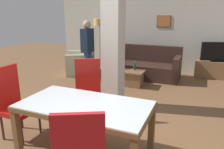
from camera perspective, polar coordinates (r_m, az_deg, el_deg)
The scene contains 13 objects.
back_wall at distance 7.32m, azimuth 12.46°, elevation 11.47°, with size 7.20×0.09×2.70m.
divider_pillar at distance 4.27m, azimuth 0.35°, elevation 8.92°, with size 0.35×0.40×2.70m.
dining_table at distance 2.92m, azimuth -7.05°, elevation -10.20°, with size 1.70×0.90×0.74m.
dining_chair_far_left at distance 3.79m, azimuth -6.30°, elevation -4.04°, with size 0.62×0.62×1.11m.
dining_chair_head_left at distance 3.65m, azimuth -24.23°, elevation -6.23°, with size 0.46×0.46×1.11m.
sofa at distance 6.61m, azimuth 8.15°, elevation 2.05°, with size 2.13×0.92×0.92m.
armchair at distance 6.99m, azimuth -7.71°, elevation 2.78°, with size 1.17×1.20×0.88m.
coffee_table at distance 5.76m, azimuth 5.01°, elevation -0.91°, with size 0.66×0.46×0.40m.
bottle at distance 5.80m, azimuth 5.91°, elevation 2.06°, with size 0.07×0.07×0.23m.
tv_stand at distance 7.10m, azimuth 25.78°, elevation 1.11°, with size 1.24×0.40×0.50m.
tv_screen at distance 7.00m, azimuth 26.29°, elevation 5.25°, with size 1.01×0.39×0.56m.
floor_lamp at distance 7.44m, azimuth -3.32°, elevation 12.38°, with size 0.37×0.37×1.67m.
standing_person at distance 6.15m, azimuth -6.42°, elevation 7.30°, with size 0.23×0.39×1.67m.
Camera 1 is at (1.33, -2.26, 1.87)m, focal length 35.00 mm.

